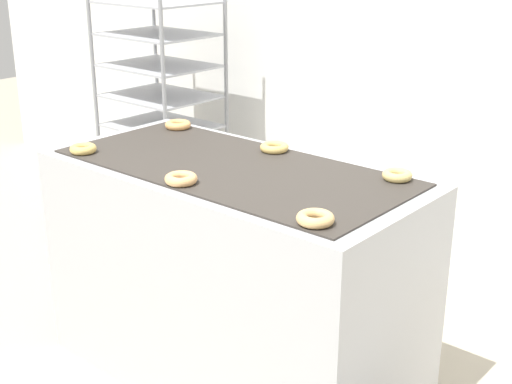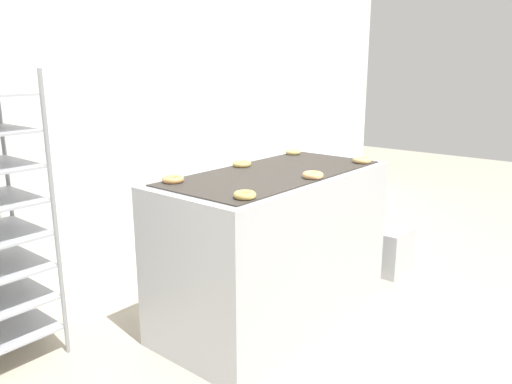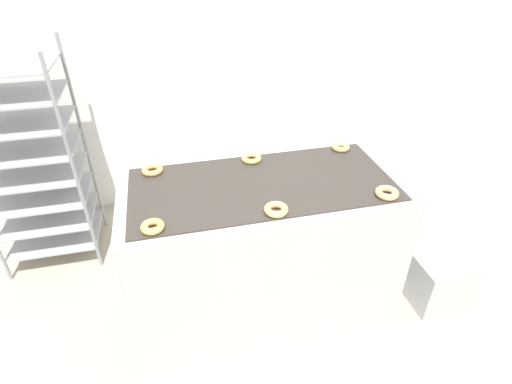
# 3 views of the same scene
# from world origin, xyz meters

# --- Properties ---
(ground_plane) EXTENTS (14.00, 14.00, 0.00)m
(ground_plane) POSITION_xyz_m (0.00, 0.00, 0.00)
(ground_plane) COLOR #B2A893
(wall_back) EXTENTS (8.00, 0.05, 2.80)m
(wall_back) POSITION_xyz_m (0.00, 2.12, 1.40)
(wall_back) COLOR white
(wall_back) RESTS_ON ground_plane
(fryer_machine) EXTENTS (1.59, 0.76, 0.98)m
(fryer_machine) POSITION_xyz_m (0.00, 0.63, 0.49)
(fryer_machine) COLOR #B7BABF
(fryer_machine) RESTS_ON ground_plane
(glaze_bin) EXTENTS (0.35, 0.30, 0.36)m
(glaze_bin) POSITION_xyz_m (1.17, 0.38, 0.18)
(glaze_bin) COLOR #B7BABF
(glaze_bin) RESTS_ON ground_plane
(donut_near_left) EXTENTS (0.11, 0.11, 0.04)m
(donut_near_left) POSITION_xyz_m (-0.60, 0.36, 1.00)
(donut_near_left) COLOR #D5B35D
(donut_near_left) RESTS_ON fryer_machine
(donut_near_center) EXTENTS (0.12, 0.12, 0.04)m
(donut_near_center) POSITION_xyz_m (0.00, 0.35, 1.00)
(donut_near_center) COLOR #E8AE6D
(donut_near_center) RESTS_ON fryer_machine
(donut_near_right) EXTENTS (0.12, 0.12, 0.04)m
(donut_near_right) POSITION_xyz_m (0.61, 0.36, 1.00)
(donut_near_right) COLOR #DEB26F
(donut_near_right) RESTS_ON fryer_machine
(donut_far_left) EXTENTS (0.12, 0.12, 0.03)m
(donut_far_left) POSITION_xyz_m (-0.59, 0.90, 1.00)
(donut_far_left) COLOR #E7A65F
(donut_far_left) RESTS_ON fryer_machine
(donut_far_center) EXTENTS (0.12, 0.12, 0.03)m
(donut_far_center) POSITION_xyz_m (-0.00, 0.90, 0.99)
(donut_far_center) COLOR #DCB863
(donut_far_center) RESTS_ON fryer_machine
(donut_far_right) EXTENTS (0.11, 0.11, 0.04)m
(donut_far_right) POSITION_xyz_m (0.59, 0.91, 1.00)
(donut_far_right) COLOR #D8BE6E
(donut_far_right) RESTS_ON fryer_machine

